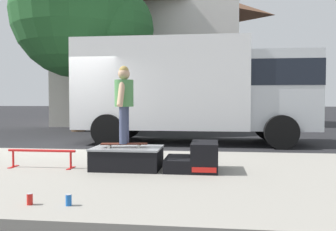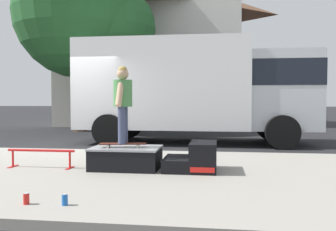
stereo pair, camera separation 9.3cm
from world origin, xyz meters
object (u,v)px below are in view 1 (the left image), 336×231
Objects in this scene: kicker_ramp at (197,159)px; soda_can_b at (30,199)px; skate_box at (127,157)px; box_truck at (195,86)px; grind_rail at (42,154)px; skater_kid at (124,98)px; soda_can at (69,200)px; street_tree_main at (84,17)px; skateboard at (124,144)px.

soda_can_b is at bearing -128.26° from kicker_ramp.
box_truck reaches higher than skate_box.
skater_kid is (1.44, 0.06, 0.97)m from grind_rail.
skater_kid is at bearing 87.54° from soda_can.
skate_box is at bearing 86.42° from soda_can.
street_tree_main is at bearing 143.14° from box_truck.
box_truck is at bearing 64.80° from grind_rail.
street_tree_main is at bearing 114.07° from skate_box.
soda_can is (-0.09, -2.17, -1.14)m from skater_kid.
kicker_ramp is 1.08× the size of skateboard.
skater_kid is 0.17× the size of street_tree_main.
skateboard is 0.62× the size of skater_kid.
street_tree_main is at bearing 106.69° from soda_can_b.
skate_box is at bearing -100.28° from box_truck.
grind_rail is at bearing -74.95° from street_tree_main.
street_tree_main reaches higher than kicker_ramp.
skater_kid reaches higher than soda_can_b.
soda_can_b is at bearing -73.31° from street_tree_main.
grind_rail is 5.77m from box_truck.
soda_can_b is (0.90, -2.13, -0.17)m from grind_rail.
kicker_ramp is 2.84m from soda_can_b.
box_truck is at bearing 81.76° from soda_can.
kicker_ramp is at bearing -86.89° from box_truck.
street_tree_main is (-3.80, 8.50, 4.36)m from skate_box.
street_tree_main reaches higher than skate_box.
box_truck is (0.95, 5.01, 0.38)m from skater_kid.
kicker_ramp is 6.86× the size of soda_can_b.
box_truck is 6.59m from street_tree_main.
kicker_ramp is 5.17m from box_truck.
street_tree_main is (-3.75, 8.53, 3.36)m from skater_kid.
skateboard is 5.23m from box_truck.
street_tree_main is (-2.31, 8.59, 4.33)m from grind_rail.
skateboard is at bearing 87.54° from soda_can.
box_truck reaches higher than kicker_ramp.
skate_box is 9.14× the size of soda_can_b.
skate_box is 0.88× the size of skater_kid.
soda_can_b is (-0.58, -2.22, -0.14)m from skate_box.
box_truck is at bearing 93.11° from kicker_ramp.
grind_rail is 9.55× the size of soda_can_b.
box_truck reaches higher than skateboard.
soda_can is at bearing -92.46° from skateboard.
grind_rail is at bearing 122.58° from soda_can.
kicker_ramp is at bearing 59.26° from soda_can.
grind_rail is at bearing -177.43° from skater_kid.
grind_rail is (-2.66, -0.10, 0.03)m from kicker_ramp.
soda_can_b is (-0.54, -2.19, -1.14)m from skater_kid.
skate_box is at bearing 3.72° from grind_rail.
kicker_ramp is at bearing 1.48° from skateboard.
kicker_ramp is at bearing 1.48° from skater_kid.
street_tree_main is at bearing 113.74° from skateboard.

